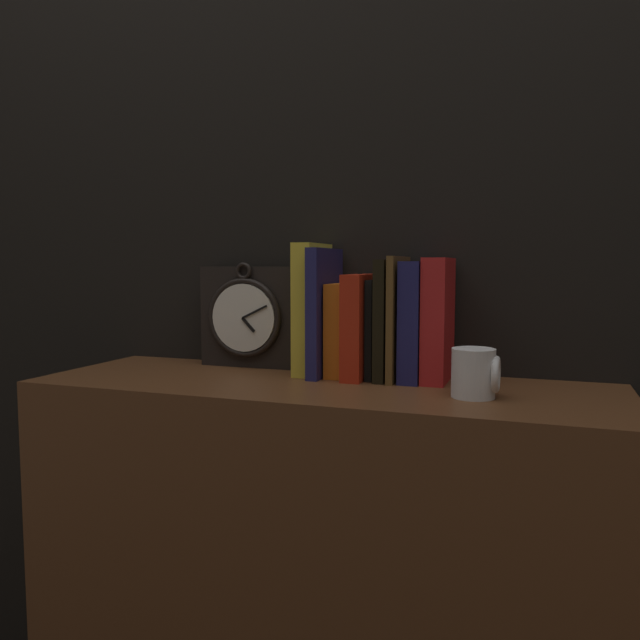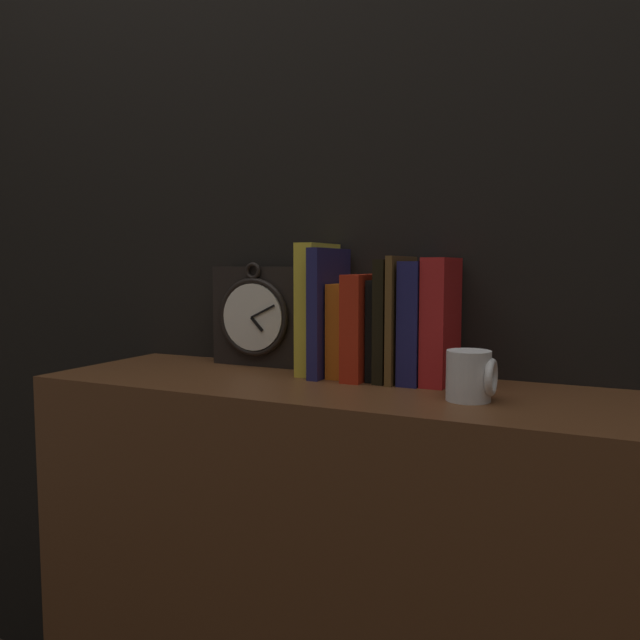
% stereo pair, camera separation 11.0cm
% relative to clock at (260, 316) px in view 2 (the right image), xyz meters
% --- Properties ---
extents(wall_back, '(6.00, 0.05, 2.60)m').
position_rel_clock_xyz_m(wall_back, '(0.20, 0.07, 0.31)').
color(wall_back, black).
rests_on(wall_back, ground_plane).
extents(bookshelf, '(1.04, 0.35, 0.88)m').
position_rel_clock_xyz_m(bookshelf, '(0.20, -0.13, -0.55)').
color(bookshelf, brown).
rests_on(bookshelf, ground_plane).
extents(clock, '(0.21, 0.07, 0.22)m').
position_rel_clock_xyz_m(clock, '(0.00, 0.00, 0.00)').
color(clock, black).
rests_on(clock, bookshelf).
extents(book_slot0_yellow, '(0.04, 0.13, 0.25)m').
position_rel_clock_xyz_m(book_slot0_yellow, '(0.15, -0.03, 0.02)').
color(book_slot0_yellow, yellow).
rests_on(book_slot0_yellow, bookshelf).
extents(book_slot1_navy, '(0.02, 0.15, 0.24)m').
position_rel_clock_xyz_m(book_slot1_navy, '(0.18, -0.04, 0.02)').
color(book_slot1_navy, navy).
rests_on(book_slot1_navy, bookshelf).
extents(book_slot2_orange, '(0.04, 0.13, 0.18)m').
position_rel_clock_xyz_m(book_slot2_orange, '(0.21, -0.03, -0.02)').
color(book_slot2_orange, orange).
rests_on(book_slot2_orange, bookshelf).
extents(book_slot3_red, '(0.04, 0.15, 0.19)m').
position_rel_clock_xyz_m(book_slot3_red, '(0.25, -0.04, -0.01)').
color(book_slot3_red, red).
rests_on(book_slot3_red, bookshelf).
extents(book_slot4_black, '(0.01, 0.13, 0.18)m').
position_rel_clock_xyz_m(book_slot4_black, '(0.28, -0.03, -0.01)').
color(book_slot4_black, black).
rests_on(book_slot4_black, bookshelf).
extents(book_slot5_black, '(0.02, 0.14, 0.22)m').
position_rel_clock_xyz_m(book_slot5_black, '(0.30, -0.04, 0.01)').
color(book_slot5_black, black).
rests_on(book_slot5_black, bookshelf).
extents(book_slot6_brown, '(0.01, 0.15, 0.23)m').
position_rel_clock_xyz_m(book_slot6_brown, '(0.32, -0.04, 0.01)').
color(book_slot6_brown, brown).
rests_on(book_slot6_brown, bookshelf).
extents(book_slot7_navy, '(0.04, 0.14, 0.22)m').
position_rel_clock_xyz_m(book_slot7_navy, '(0.35, -0.04, 0.00)').
color(book_slot7_navy, navy).
rests_on(book_slot7_navy, bookshelf).
extents(book_slot8_red, '(0.04, 0.14, 0.22)m').
position_rel_clock_xyz_m(book_slot8_red, '(0.40, -0.04, 0.01)').
color(book_slot8_red, red).
rests_on(book_slot8_red, bookshelf).
extents(mug, '(0.08, 0.07, 0.08)m').
position_rel_clock_xyz_m(mug, '(0.48, -0.16, -0.06)').
color(mug, white).
rests_on(mug, bookshelf).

